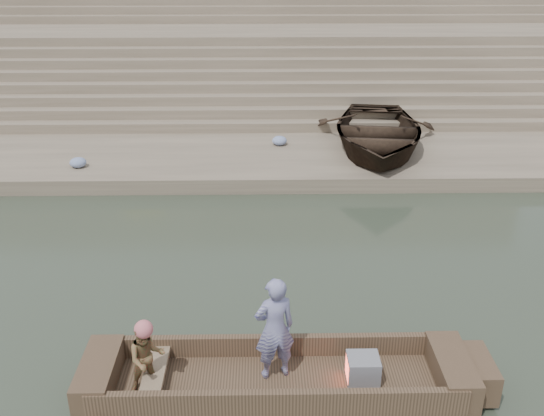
{
  "coord_description": "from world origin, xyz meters",
  "views": [
    {
      "loc": [
        0.85,
        -8.5,
        6.18
      ],
      "look_at": [
        1.04,
        2.05,
        1.4
      ],
      "focal_mm": 40.38,
      "sensor_mm": 36.0,
      "label": 1
    }
  ],
  "objects_px": {
    "beached_rowboat": "(377,132)",
    "standing_man": "(275,329)",
    "rowing_man": "(147,358)",
    "television": "(362,369)",
    "main_rowboat": "(276,387)"
  },
  "relations": [
    {
      "from": "beached_rowboat",
      "to": "standing_man",
      "type": "bearing_deg",
      "value": -100.68
    },
    {
      "from": "standing_man",
      "to": "rowing_man",
      "type": "xyz_separation_m",
      "value": [
        -1.79,
        -0.28,
        -0.27
      ]
    },
    {
      "from": "television",
      "to": "beached_rowboat",
      "type": "xyz_separation_m",
      "value": [
        1.89,
        9.73,
        0.52
      ]
    },
    {
      "from": "main_rowboat",
      "to": "rowing_man",
      "type": "relative_size",
      "value": 4.61
    },
    {
      "from": "beached_rowboat",
      "to": "rowing_man",
      "type": "bearing_deg",
      "value": -109.09
    },
    {
      "from": "rowing_man",
      "to": "television",
      "type": "bearing_deg",
      "value": -17.38
    },
    {
      "from": "main_rowboat",
      "to": "beached_rowboat",
      "type": "relative_size",
      "value": 0.96
    },
    {
      "from": "television",
      "to": "beached_rowboat",
      "type": "bearing_deg",
      "value": 79.03
    },
    {
      "from": "main_rowboat",
      "to": "beached_rowboat",
      "type": "distance_m",
      "value": 10.25
    },
    {
      "from": "rowing_man",
      "to": "television",
      "type": "height_order",
      "value": "rowing_man"
    },
    {
      "from": "main_rowboat",
      "to": "rowing_man",
      "type": "distance_m",
      "value": 1.93
    },
    {
      "from": "rowing_man",
      "to": "beached_rowboat",
      "type": "relative_size",
      "value": 0.21
    },
    {
      "from": "television",
      "to": "beached_rowboat",
      "type": "height_order",
      "value": "beached_rowboat"
    },
    {
      "from": "rowing_man",
      "to": "television",
      "type": "relative_size",
      "value": 2.36
    },
    {
      "from": "standing_man",
      "to": "rowing_man",
      "type": "distance_m",
      "value": 1.83
    }
  ]
}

